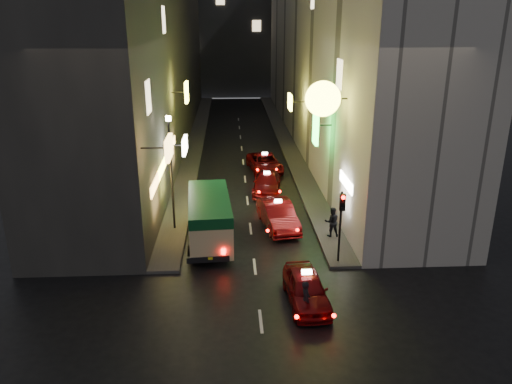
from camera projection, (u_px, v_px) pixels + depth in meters
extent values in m
cube|color=#383633|center=(150.00, 43.00, 44.22)|extent=(6.00, 52.00, 18.00)
cube|color=#F5B556|center=(169.00, 148.00, 21.98)|extent=(0.18, 1.77, 0.95)
cube|color=white|center=(185.00, 145.00, 29.10)|extent=(0.18, 1.90, 0.88)
cube|color=#F9F23E|center=(186.00, 92.00, 34.22)|extent=(0.18, 1.35, 1.41)
cube|color=#F5B556|center=(155.00, 185.00, 25.66)|extent=(0.10, 2.86, 0.55)
cube|color=#F9F23E|center=(162.00, 168.00, 28.50)|extent=(0.10, 3.36, 0.55)
cube|color=#F5B556|center=(173.00, 143.00, 34.05)|extent=(0.10, 2.57, 0.55)
cube|color=#FFE5B2|center=(148.00, 97.00, 24.15)|extent=(0.06, 1.30, 1.60)
cube|color=#FFE5B2|center=(164.00, 20.00, 30.52)|extent=(0.06, 1.30, 1.60)
cube|color=#AEA8A0|center=(328.00, 42.00, 45.04)|extent=(6.00, 52.00, 18.00)
cylinder|color=#F9F23E|center=(323.00, 99.00, 25.53)|extent=(1.82, 0.18, 1.82)
cube|color=#30F33A|center=(316.00, 125.00, 29.56)|extent=(0.18, 1.20, 2.27)
cube|color=#F9F23E|center=(290.00, 102.00, 39.48)|extent=(0.18, 1.77, 1.22)
cube|color=white|center=(346.00, 182.00, 26.05)|extent=(0.10, 2.69, 0.55)
cube|color=#FFE5B2|center=(339.00, 74.00, 27.25)|extent=(0.06, 1.30, 1.60)
cube|color=#2F2F34|center=(235.00, 18.00, 74.11)|extent=(30.00, 10.00, 22.00)
cube|color=#43403E|center=(196.00, 140.00, 47.37)|extent=(1.50, 52.00, 0.15)
cube|color=#43403E|center=(285.00, 139.00, 47.81)|extent=(1.50, 52.00, 0.15)
cube|color=#D3BA84|center=(209.00, 217.00, 25.59)|extent=(2.43, 5.94, 2.13)
cube|color=#0D421F|center=(209.00, 202.00, 25.32)|extent=(2.45, 5.96, 0.53)
cube|color=black|center=(210.00, 212.00, 25.79)|extent=(2.30, 3.62, 0.48)
cube|color=black|center=(208.00, 259.00, 23.20)|extent=(2.00, 0.32, 0.29)
cube|color=#FF0A05|center=(192.00, 253.00, 22.97)|extent=(0.17, 0.06, 0.27)
cube|color=#FF0A05|center=(223.00, 252.00, 23.05)|extent=(0.17, 0.06, 0.27)
cylinder|color=black|center=(195.00, 223.00, 27.65)|extent=(0.21, 0.74, 0.74)
cylinder|color=black|center=(227.00, 252.00, 24.24)|extent=(0.21, 0.74, 0.74)
imported|color=#64080B|center=(306.00, 286.00, 20.36)|extent=(2.26, 4.98, 1.55)
cube|color=white|center=(307.00, 267.00, 20.07)|extent=(0.43, 0.20, 0.16)
sphere|color=#FF0A05|center=(297.00, 317.00, 18.23)|extent=(0.16, 0.16, 0.16)
sphere|color=#FF0A05|center=(334.00, 316.00, 18.30)|extent=(0.16, 0.16, 0.16)
imported|color=#64080B|center=(278.00, 213.00, 27.74)|extent=(3.04, 5.70, 1.72)
cube|color=white|center=(278.00, 197.00, 27.43)|extent=(0.44, 0.24, 0.16)
sphere|color=#FF0A05|center=(268.00, 231.00, 25.37)|extent=(0.16, 0.16, 0.16)
sphere|color=#FF0A05|center=(297.00, 230.00, 25.45)|extent=(0.16, 0.16, 0.16)
imported|color=#64080B|center=(267.00, 181.00, 33.41)|extent=(2.48, 4.88, 1.49)
cube|color=white|center=(267.00, 170.00, 33.13)|extent=(0.44, 0.23, 0.16)
sphere|color=#FF0A05|center=(259.00, 192.00, 31.36)|extent=(0.16, 0.16, 0.16)
sphere|color=#FF0A05|center=(280.00, 191.00, 31.43)|extent=(0.16, 0.16, 0.16)
imported|color=#64080B|center=(265.00, 162.00, 37.93)|extent=(2.67, 5.08, 1.54)
cube|color=white|center=(265.00, 151.00, 37.65)|extent=(0.44, 0.24, 0.16)
sphere|color=#FF0A05|center=(258.00, 170.00, 35.82)|extent=(0.16, 0.16, 0.16)
sphere|color=#FF0A05|center=(276.00, 169.00, 35.89)|extent=(0.16, 0.16, 0.16)
imported|color=black|center=(306.00, 297.00, 19.33)|extent=(0.41, 0.60, 1.77)
imported|color=black|center=(332.00, 220.00, 26.25)|extent=(0.70, 0.44, 1.84)
cylinder|color=black|center=(340.00, 227.00, 23.26)|extent=(0.10, 0.10, 3.50)
cube|color=black|center=(342.00, 202.00, 22.66)|extent=(0.26, 0.18, 0.80)
sphere|color=#FF0A05|center=(343.00, 198.00, 22.47)|extent=(0.18, 0.18, 0.18)
sphere|color=black|center=(343.00, 203.00, 22.56)|extent=(0.17, 0.17, 0.17)
sphere|color=black|center=(343.00, 209.00, 22.65)|extent=(0.17, 0.17, 0.17)
cylinder|color=black|center=(172.00, 176.00, 26.57)|extent=(0.12, 0.12, 6.00)
cylinder|color=#FFE5BF|center=(168.00, 118.00, 25.54)|extent=(0.28, 0.28, 0.25)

